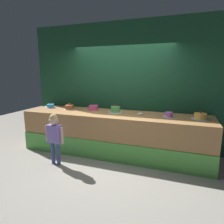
# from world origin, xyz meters

# --- Properties ---
(ground_plane) EXTENTS (12.00, 12.00, 0.00)m
(ground_plane) POSITION_xyz_m (0.00, 0.00, 0.00)
(ground_plane) COLOR gray
(stage_platform) EXTENTS (4.26, 1.03, 0.95)m
(stage_platform) POSITION_xyz_m (0.00, 0.50, 0.47)
(stage_platform) COLOR #B27F4C
(stage_platform) RESTS_ON ground_plane
(curtain_backdrop) EXTENTS (4.90, 0.08, 3.07)m
(curtain_backdrop) POSITION_xyz_m (0.00, 1.11, 1.53)
(curtain_backdrop) COLOR #19472D
(curtain_backdrop) RESTS_ON ground_plane
(child_figure) EXTENTS (0.41, 0.19, 1.06)m
(child_figure) POSITION_xyz_m (-0.92, -0.48, 0.69)
(child_figure) COLOR #3F4C8C
(child_figure) RESTS_ON ground_plane
(pink_box) EXTENTS (0.23, 0.20, 0.12)m
(pink_box) POSITION_xyz_m (-0.60, 0.70, 1.01)
(pink_box) COLOR #E14D96
(pink_box) RESTS_ON stage_platform
(donut) EXTENTS (0.13, 0.13, 0.04)m
(donut) POSITION_xyz_m (0.60, 0.55, 0.97)
(donut) COLOR beige
(donut) RESTS_ON stage_platform
(cake_far_left) EXTENTS (0.28, 0.28, 0.12)m
(cake_far_left) POSITION_xyz_m (-1.81, 0.61, 0.99)
(cake_far_left) COLOR silver
(cake_far_left) RESTS_ON stage_platform
(cake_left) EXTENTS (0.28, 0.28, 0.16)m
(cake_left) POSITION_xyz_m (-1.21, 0.57, 1.00)
(cake_left) COLOR silver
(cake_left) RESTS_ON stage_platform
(cake_center) EXTENTS (0.34, 0.34, 0.18)m
(cake_center) POSITION_xyz_m (0.00, 0.61, 1.01)
(cake_center) COLOR silver
(cake_center) RESTS_ON stage_platform
(cake_right) EXTENTS (0.26, 0.26, 0.10)m
(cake_right) POSITION_xyz_m (1.21, 0.55, 0.99)
(cake_right) COLOR silver
(cake_right) RESTS_ON stage_platform
(cake_far_right) EXTENTS (0.35, 0.35, 0.16)m
(cake_far_right) POSITION_xyz_m (1.81, 0.56, 1.00)
(cake_far_right) COLOR silver
(cake_far_right) RESTS_ON stage_platform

